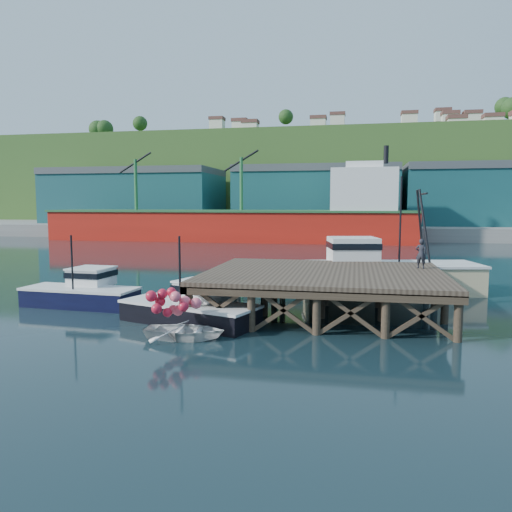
% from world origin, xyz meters
% --- Properties ---
extents(ground, '(300.00, 300.00, 0.00)m').
position_xyz_m(ground, '(0.00, 0.00, 0.00)').
color(ground, black).
rests_on(ground, ground).
extents(wharf, '(12.00, 10.00, 2.62)m').
position_xyz_m(wharf, '(5.50, -0.19, 1.94)').
color(wharf, brown).
rests_on(wharf, ground).
extents(far_quay, '(160.00, 40.00, 2.00)m').
position_xyz_m(far_quay, '(0.00, 70.00, 1.00)').
color(far_quay, gray).
rests_on(far_quay, ground).
extents(warehouse_left, '(32.00, 16.00, 9.00)m').
position_xyz_m(warehouse_left, '(-35.00, 65.00, 6.50)').
color(warehouse_left, '#184D50').
rests_on(warehouse_left, far_quay).
extents(warehouse_mid, '(28.00, 16.00, 9.00)m').
position_xyz_m(warehouse_mid, '(0.00, 65.00, 6.50)').
color(warehouse_mid, '#184D50').
rests_on(warehouse_mid, far_quay).
extents(warehouse_right, '(30.00, 16.00, 9.00)m').
position_xyz_m(warehouse_right, '(30.00, 65.00, 6.50)').
color(warehouse_right, '#184D50').
rests_on(warehouse_right, far_quay).
extents(cargo_ship, '(55.50, 10.00, 13.75)m').
position_xyz_m(cargo_ship, '(-8.46, 48.00, 3.31)').
color(cargo_ship, red).
rests_on(cargo_ship, ground).
extents(hillside, '(220.00, 50.00, 22.00)m').
position_xyz_m(hillside, '(0.00, 100.00, 11.00)').
color(hillside, '#2D511E').
rests_on(hillside, ground).
extents(boat_navy, '(6.43, 3.59, 3.93)m').
position_xyz_m(boat_navy, '(-7.61, -0.98, 0.79)').
color(boat_navy, black).
rests_on(boat_navy, ground).
extents(boat_black, '(7.12, 5.90, 4.13)m').
position_xyz_m(boat_black, '(-0.41, -3.54, 0.76)').
color(boat_black, black).
rests_on(boat_black, ground).
extents(trawler, '(11.41, 5.96, 7.27)m').
position_xyz_m(trawler, '(9.03, 6.50, 1.50)').
color(trawler, beige).
rests_on(trawler, ground).
extents(dinghy, '(3.46, 2.56, 0.69)m').
position_xyz_m(dinghy, '(0.20, -6.45, 0.35)').
color(dinghy, white).
rests_on(dinghy, ground).
extents(dockworker, '(0.67, 0.55, 1.59)m').
position_xyz_m(dockworker, '(10.52, 2.10, 2.92)').
color(dockworker, '#202128').
rests_on(dockworker, wharf).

